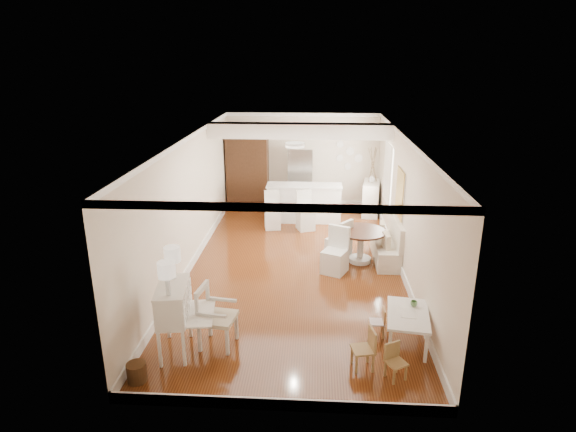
# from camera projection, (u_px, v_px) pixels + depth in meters

# --- Properties ---
(room) EXTENTS (9.00, 9.04, 2.82)m
(room) POSITION_uv_depth(u_px,v_px,m) (298.00, 174.00, 10.15)
(room) COLOR brown
(room) RESTS_ON ground
(secretary_bureau) EXTENTS (0.99, 1.00, 1.12)m
(secretary_bureau) POSITION_uv_depth(u_px,v_px,m) (174.00, 319.00, 7.30)
(secretary_bureau) COLOR white
(secretary_bureau) RESTS_ON ground
(gustavian_armchair) EXTENTS (0.66, 0.66, 1.00)m
(gustavian_armchair) POSITION_uv_depth(u_px,v_px,m) (218.00, 317.00, 7.47)
(gustavian_armchair) COLOR silver
(gustavian_armchair) RESTS_ON ground
(wicker_basket) EXTENTS (0.31, 0.31, 0.28)m
(wicker_basket) POSITION_uv_depth(u_px,v_px,m) (137.00, 372.00, 6.74)
(wicker_basket) COLOR #4B2E17
(wicker_basket) RESTS_ON ground
(kids_table) EXTENTS (0.77, 1.13, 0.53)m
(kids_table) POSITION_uv_depth(u_px,v_px,m) (407.00, 328.00, 7.61)
(kids_table) COLOR silver
(kids_table) RESTS_ON ground
(kids_chair_a) EXTENTS (0.37, 0.37, 0.65)m
(kids_chair_a) POSITION_uv_depth(u_px,v_px,m) (363.00, 349.00, 6.97)
(kids_chair_a) COLOR #9B7946
(kids_chair_a) RESTS_ON ground
(kids_chair_b) EXTENTS (0.24, 0.24, 0.50)m
(kids_chair_b) POSITION_uv_depth(u_px,v_px,m) (377.00, 322.00, 7.82)
(kids_chair_b) COLOR #AE7F4F
(kids_chair_b) RESTS_ON ground
(kids_chair_c) EXTENTS (0.35, 0.35, 0.54)m
(kids_chair_c) POSITION_uv_depth(u_px,v_px,m) (396.00, 362.00, 6.75)
(kids_chair_c) COLOR #A07C48
(kids_chair_c) RESTS_ON ground
(banquette) EXTENTS (0.52, 1.60, 0.98)m
(banquette) POSITION_uv_depth(u_px,v_px,m) (386.00, 239.00, 10.68)
(banquette) COLOR silver
(banquette) RESTS_ON ground
(dining_table) EXTENTS (1.20, 1.20, 0.74)m
(dining_table) POSITION_uv_depth(u_px,v_px,m) (360.00, 246.00, 10.61)
(dining_table) COLOR #3E1F14
(dining_table) RESTS_ON ground
(slip_chair_near) EXTENTS (0.63, 0.64, 0.98)m
(slip_chair_near) POSITION_uv_depth(u_px,v_px,m) (335.00, 251.00, 10.04)
(slip_chair_near) COLOR white
(slip_chair_near) RESTS_ON ground
(slip_chair_far) EXTENTS (0.63, 0.63, 0.92)m
(slip_chair_far) POSITION_uv_depth(u_px,v_px,m) (339.00, 239.00, 10.77)
(slip_chair_far) COLOR silver
(slip_chair_far) RESTS_ON ground
(breakfast_counter) EXTENTS (2.05, 0.65, 1.03)m
(breakfast_counter) POSITION_uv_depth(u_px,v_px,m) (304.00, 203.00, 13.24)
(breakfast_counter) COLOR white
(breakfast_counter) RESTS_ON ground
(bar_stool_left) EXTENTS (0.46, 0.46, 1.00)m
(bar_stool_left) POSITION_uv_depth(u_px,v_px,m) (273.00, 210.00, 12.64)
(bar_stool_left) COLOR white
(bar_stool_left) RESTS_ON ground
(bar_stool_right) EXTENTS (0.53, 0.53, 1.03)m
(bar_stool_right) POSITION_uv_depth(u_px,v_px,m) (306.00, 211.00, 12.55)
(bar_stool_right) COLOR silver
(bar_stool_right) RESTS_ON ground
(pantry_cabinet) EXTENTS (1.20, 0.60, 2.30)m
(pantry_cabinet) POSITION_uv_depth(u_px,v_px,m) (248.00, 171.00, 14.16)
(pantry_cabinet) COLOR #381E11
(pantry_cabinet) RESTS_ON ground
(fridge) EXTENTS (0.75, 0.65, 1.80)m
(fridge) POSITION_uv_depth(u_px,v_px,m) (312.00, 180.00, 14.10)
(fridge) COLOR silver
(fridge) RESTS_ON ground
(sideboard) EXTENTS (0.58, 1.05, 0.95)m
(sideboard) POSITION_uv_depth(u_px,v_px,m) (371.00, 198.00, 13.80)
(sideboard) COLOR white
(sideboard) RESTS_ON ground
(pencil_cup) EXTENTS (0.13, 0.13, 0.09)m
(pencil_cup) POSITION_uv_depth(u_px,v_px,m) (414.00, 304.00, 7.73)
(pencil_cup) COLOR #649B5A
(pencil_cup) RESTS_ON kids_table
(branch_vase) EXTENTS (0.23, 0.23, 0.21)m
(branch_vase) POSITION_uv_depth(u_px,v_px,m) (372.00, 178.00, 13.66)
(branch_vase) COLOR white
(branch_vase) RESTS_ON sideboard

